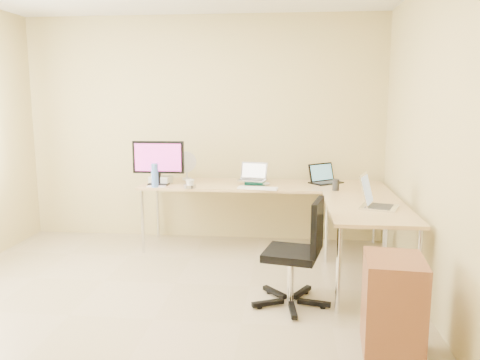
# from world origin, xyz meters

# --- Properties ---
(floor) EXTENTS (4.50, 4.50, 0.00)m
(floor) POSITION_xyz_m (0.00, 0.00, 0.00)
(floor) COLOR tan
(floor) RESTS_ON ground
(wall_back) EXTENTS (4.50, 0.00, 4.50)m
(wall_back) POSITION_xyz_m (0.00, 2.25, 1.30)
(wall_back) COLOR tan
(wall_back) RESTS_ON ground
(wall_right) EXTENTS (0.00, 4.50, 4.50)m
(wall_right) POSITION_xyz_m (2.10, 0.00, 1.30)
(wall_right) COLOR tan
(wall_right) RESTS_ON ground
(desk_main) EXTENTS (2.65, 0.70, 0.73)m
(desk_main) POSITION_xyz_m (0.72, 1.85, 0.36)
(desk_main) COLOR tan
(desk_main) RESTS_ON ground
(desk_return) EXTENTS (0.70, 1.30, 0.73)m
(desk_return) POSITION_xyz_m (1.70, 0.85, 0.36)
(desk_return) COLOR tan
(desk_return) RESTS_ON ground
(monitor) EXTENTS (0.56, 0.19, 0.48)m
(monitor) POSITION_xyz_m (-0.40, 1.71, 0.97)
(monitor) COLOR black
(monitor) RESTS_ON desk_main
(book_stack) EXTENTS (0.22, 0.30, 0.05)m
(book_stack) POSITION_xyz_m (0.64, 1.91, 0.75)
(book_stack) COLOR #126863
(book_stack) RESTS_ON desk_main
(laptop_center) EXTENTS (0.33, 0.28, 0.19)m
(laptop_center) POSITION_xyz_m (0.62, 1.78, 0.87)
(laptop_center) COLOR #ABACBE
(laptop_center) RESTS_ON desk_main
(laptop_black) EXTENTS (0.43, 0.41, 0.22)m
(laptop_black) POSITION_xyz_m (1.42, 1.98, 0.84)
(laptop_black) COLOR black
(laptop_black) RESTS_ON desk_main
(keyboard) EXTENTS (0.43, 0.17, 0.02)m
(keyboard) POSITION_xyz_m (0.69, 1.55, 0.74)
(keyboard) COLOR white
(keyboard) RESTS_ON desk_main
(mouse) EXTENTS (0.11, 0.09, 0.04)m
(mouse) POSITION_xyz_m (0.76, 1.78, 0.75)
(mouse) COLOR white
(mouse) RESTS_ON desk_main
(mug) EXTENTS (0.12, 0.12, 0.09)m
(mug) POSITION_xyz_m (-0.02, 1.55, 0.77)
(mug) COLOR silver
(mug) RESTS_ON desk_main
(cd_stack) EXTENTS (0.15, 0.15, 0.03)m
(cd_stack) POSITION_xyz_m (-0.03, 1.55, 0.75)
(cd_stack) COLOR silver
(cd_stack) RESTS_ON desk_main
(water_bottle) EXTENTS (0.09, 0.09, 0.25)m
(water_bottle) POSITION_xyz_m (-0.40, 1.55, 0.86)
(water_bottle) COLOR #4B75C5
(water_bottle) RESTS_ON desk_main
(papers) EXTENTS (0.21, 0.29, 0.01)m
(papers) POSITION_xyz_m (-0.40, 1.68, 0.73)
(papers) COLOR white
(papers) RESTS_ON desk_main
(white_box) EXTENTS (0.25, 0.20, 0.08)m
(white_box) POSITION_xyz_m (-0.40, 1.78, 0.77)
(white_box) COLOR silver
(white_box) RESTS_ON desk_main
(desk_fan) EXTENTS (0.30, 0.30, 0.30)m
(desk_fan) POSITION_xyz_m (-0.16, 2.04, 0.88)
(desk_fan) COLOR silver
(desk_fan) RESTS_ON desk_main
(black_cup) EXTENTS (0.08, 0.08, 0.12)m
(black_cup) POSITION_xyz_m (1.49, 1.55, 0.79)
(black_cup) COLOR black
(black_cup) RESTS_ON desk_main
(laptop_return) EXTENTS (0.42, 0.38, 0.23)m
(laptop_return) POSITION_xyz_m (1.78, 0.78, 0.85)
(laptop_return) COLOR silver
(laptop_return) RESTS_ON desk_return
(office_chair) EXTENTS (0.63, 0.63, 0.89)m
(office_chair) POSITION_xyz_m (1.03, 0.38, 0.50)
(office_chair) COLOR black
(office_chair) RESTS_ON ground
(cabinet) EXTENTS (0.40, 0.48, 0.62)m
(cabinet) POSITION_xyz_m (1.68, -0.37, 0.36)
(cabinet) COLOR brown
(cabinet) RESTS_ON ground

